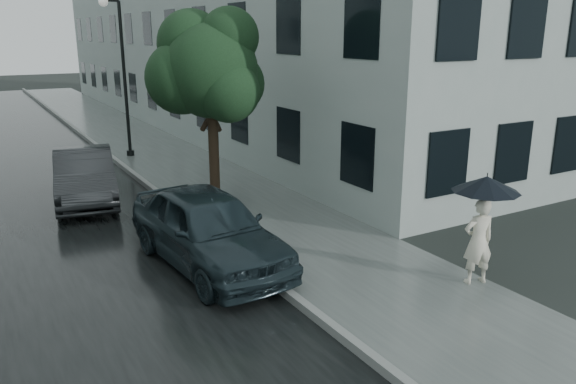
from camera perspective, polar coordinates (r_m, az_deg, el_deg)
ground at (r=10.52m, az=8.33°, el=-9.23°), size 120.00×120.00×0.00m
sidewalk at (r=20.85m, az=-11.97°, el=3.31°), size 3.50×60.00×0.01m
kerb_near at (r=20.36m, az=-16.85°, el=2.87°), size 0.15×60.00×0.15m
asphalt_road at (r=19.91m, az=-26.63°, el=1.34°), size 6.85×60.00×0.00m
building_near at (r=29.24m, az=-7.31°, el=15.94°), size 7.02×36.00×9.00m
pedestrian at (r=10.72m, az=18.76°, el=-4.75°), size 0.67×0.52×1.61m
umbrella at (r=10.42m, az=19.51°, el=0.77°), size 1.20×1.20×1.14m
street_tree at (r=14.31m, az=-7.99°, el=12.25°), size 3.06×2.78×5.06m
lamp_post at (r=21.31m, az=-16.70°, el=11.91°), size 0.84×0.39×5.60m
car_near at (r=11.05m, az=-8.11°, el=-3.67°), size 2.14×4.60×1.52m
car_far at (r=16.11m, az=-19.97°, el=1.56°), size 2.15×4.44×1.40m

